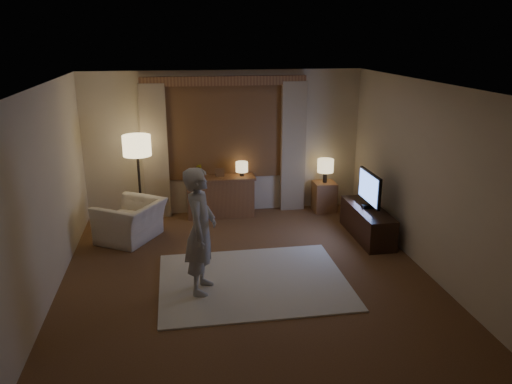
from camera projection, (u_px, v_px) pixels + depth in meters
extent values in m
cube|color=brown|center=(247.00, 278.00, 6.86)|extent=(5.00, 5.50, 0.02)
cube|color=silver|center=(246.00, 84.00, 6.07)|extent=(5.00, 5.50, 0.02)
cube|color=beige|center=(225.00, 143.00, 9.06)|extent=(5.00, 0.02, 2.60)
cube|color=beige|center=(298.00, 290.00, 3.87)|extent=(5.00, 0.02, 2.60)
cube|color=beige|center=(43.00, 197.00, 6.08)|extent=(0.02, 5.50, 2.60)
cube|color=beige|center=(427.00, 178.00, 6.85)|extent=(0.02, 5.50, 2.60)
cube|color=black|center=(225.00, 130.00, 8.96)|extent=(2.00, 0.01, 1.70)
cube|color=brown|center=(225.00, 130.00, 8.95)|extent=(2.08, 0.04, 1.78)
cube|color=tan|center=(155.00, 152.00, 8.79)|extent=(0.45, 0.12, 2.40)
cube|color=tan|center=(293.00, 147.00, 9.18)|extent=(0.45, 0.12, 2.40)
cube|color=brown|center=(224.00, 81.00, 8.64)|extent=(2.90, 0.14, 0.16)
cube|color=beige|center=(253.00, 281.00, 6.74)|extent=(2.50, 2.00, 0.02)
cube|color=brown|center=(220.00, 197.00, 9.08)|extent=(1.20, 0.40, 0.70)
cube|color=brown|center=(220.00, 174.00, 8.95)|extent=(0.16, 0.02, 0.20)
imported|color=#999999|center=(197.00, 172.00, 8.87)|extent=(0.17, 0.13, 0.30)
cylinder|color=black|center=(242.00, 175.00, 9.02)|extent=(0.08, 0.08, 0.12)
cylinder|color=#E5C989|center=(242.00, 167.00, 8.98)|extent=(0.22, 0.22, 0.18)
cylinder|color=black|center=(143.00, 225.00, 8.67)|extent=(0.34, 0.34, 0.03)
cylinder|color=black|center=(140.00, 191.00, 8.48)|extent=(0.04, 0.04, 1.27)
cylinder|color=#E5C989|center=(137.00, 145.00, 8.24)|extent=(0.47, 0.47, 0.34)
imported|color=beige|center=(131.00, 221.00, 8.04)|extent=(1.23, 1.27, 0.63)
cube|color=brown|center=(324.00, 197.00, 9.36)|extent=(0.40, 0.40, 0.56)
cylinder|color=black|center=(325.00, 177.00, 9.24)|extent=(0.08, 0.08, 0.20)
cylinder|color=#E5C989|center=(325.00, 166.00, 9.18)|extent=(0.30, 0.30, 0.24)
cube|color=black|center=(367.00, 222.00, 8.16)|extent=(0.45, 1.40, 0.50)
cube|color=black|center=(368.00, 206.00, 8.07)|extent=(0.20, 0.09, 0.06)
cube|color=black|center=(370.00, 188.00, 7.98)|extent=(0.05, 0.83, 0.51)
cube|color=#5781EC|center=(368.00, 188.00, 7.97)|extent=(0.00, 0.77, 0.46)
imported|color=#A49F97|center=(201.00, 231.00, 6.24)|extent=(0.53, 0.68, 1.64)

